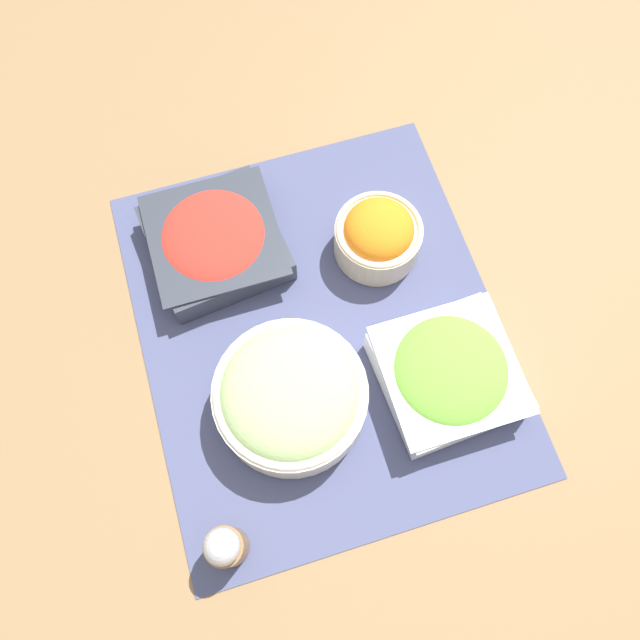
{
  "coord_description": "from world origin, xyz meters",
  "views": [
    {
      "loc": [
        -0.27,
        0.08,
        0.8
      ],
      "look_at": [
        0.0,
        0.0,
        0.03
      ],
      "focal_mm": 35.0,
      "sensor_mm": 36.0,
      "label": 1
    }
  ],
  "objects_px": {
    "cucumber_bowl": "(290,396)",
    "lettuce_bowl": "(448,373)",
    "pepper_shaker": "(225,547)",
    "carrot_bowl": "(378,235)",
    "tomato_bowl": "(215,240)"
  },
  "relations": [
    {
      "from": "cucumber_bowl",
      "to": "lettuce_bowl",
      "type": "bearing_deg",
      "value": -97.68
    },
    {
      "from": "cucumber_bowl",
      "to": "pepper_shaker",
      "type": "relative_size",
      "value": 2.03
    },
    {
      "from": "carrot_bowl",
      "to": "tomato_bowl",
      "type": "xyz_separation_m",
      "value": [
        0.06,
        0.22,
        -0.01
      ]
    },
    {
      "from": "lettuce_bowl",
      "to": "pepper_shaker",
      "type": "distance_m",
      "value": 0.34
    },
    {
      "from": "cucumber_bowl",
      "to": "tomato_bowl",
      "type": "xyz_separation_m",
      "value": [
        0.25,
        0.04,
        -0.02
      ]
    },
    {
      "from": "tomato_bowl",
      "to": "pepper_shaker",
      "type": "bearing_deg",
      "value": 168.43
    },
    {
      "from": "tomato_bowl",
      "to": "pepper_shaker",
      "type": "relative_size",
      "value": 2.02
    },
    {
      "from": "lettuce_bowl",
      "to": "cucumber_bowl",
      "type": "bearing_deg",
      "value": 82.32
    },
    {
      "from": "carrot_bowl",
      "to": "pepper_shaker",
      "type": "distance_m",
      "value": 0.44
    },
    {
      "from": "lettuce_bowl",
      "to": "tomato_bowl",
      "type": "height_order",
      "value": "lettuce_bowl"
    },
    {
      "from": "lettuce_bowl",
      "to": "tomato_bowl",
      "type": "xyz_separation_m",
      "value": [
        0.27,
        0.24,
        -0.0
      ]
    },
    {
      "from": "carrot_bowl",
      "to": "pepper_shaker",
      "type": "bearing_deg",
      "value": 138.06
    },
    {
      "from": "tomato_bowl",
      "to": "pepper_shaker",
      "type": "height_order",
      "value": "pepper_shaker"
    },
    {
      "from": "carrot_bowl",
      "to": "lettuce_bowl",
      "type": "bearing_deg",
      "value": -173.48
    },
    {
      "from": "tomato_bowl",
      "to": "cucumber_bowl",
      "type": "bearing_deg",
      "value": -171.02
    }
  ]
}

